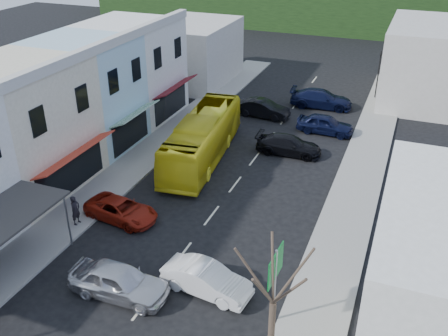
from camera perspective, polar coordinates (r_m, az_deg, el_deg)
ground at (r=26.71m, az=-4.80°, el=-9.80°), size 120.00×120.00×0.00m
sidewalk_left at (r=37.29m, az=-8.50°, el=1.75°), size 3.00×52.00×0.15m
sidewalk_right at (r=33.12m, az=14.79°, el=-2.47°), size 3.00×52.00×0.15m
shopfront_row at (r=34.83m, az=-20.22°, el=5.43°), size 8.25×30.00×8.00m
distant_block_left at (r=52.43m, az=-3.88°, el=13.08°), size 8.00×10.00×6.00m
distant_block_right at (r=50.46m, az=22.61°, el=11.05°), size 8.00×12.00×7.00m
bus at (r=35.56m, az=-2.45°, el=3.34°), size 3.86×11.81×3.10m
car_silver at (r=24.30m, az=-11.90°, el=-12.74°), size 4.44×1.89×1.40m
car_white at (r=23.99m, az=-2.01°, el=-12.65°), size 4.59×2.32×1.40m
car_red at (r=29.58m, az=-11.68°, el=-4.58°), size 4.82×2.51×1.40m
car_black_near at (r=36.91m, az=7.41°, el=2.62°), size 4.58×2.04×1.40m
car_navy_mid at (r=40.87m, az=11.48°, el=4.84°), size 4.45×1.93×1.40m
car_black_far at (r=43.44m, az=4.49°, el=6.72°), size 4.51×2.10×1.40m
car_navy_far at (r=46.33m, az=11.04°, el=7.65°), size 4.63×2.20×1.40m
pedestrian_left at (r=29.46m, az=-16.60°, el=-4.70°), size 0.42×0.61×1.70m
direction_sign at (r=21.76m, az=5.78°, el=-13.45°), size 0.38×1.78×3.91m
street_tree at (r=18.84m, az=5.63°, el=-15.09°), size 3.84×3.84×6.95m
traffic_signal at (r=49.27m, az=17.19°, el=10.08°), size 0.75×1.06×4.56m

